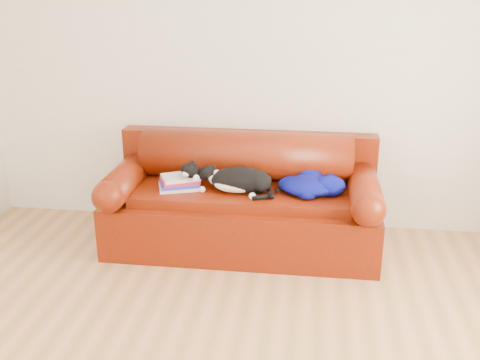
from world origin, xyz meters
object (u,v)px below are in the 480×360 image
object	(u,v)px
book_stack	(180,182)
cat	(239,180)
blanket	(311,184)
sofa_base	(242,218)

from	to	relation	value
book_stack	cat	distance (m)	0.47
cat	blanket	xyz separation A→B (m)	(0.54, 0.06, -0.03)
book_stack	blanket	xyz separation A→B (m)	(1.01, 0.03, 0.02)
sofa_base	cat	distance (m)	0.37
sofa_base	cat	xyz separation A→B (m)	(-0.01, -0.10, 0.36)
book_stack	cat	bearing A→B (deg)	-2.86
book_stack	blanket	size ratio (longest dim) A/B	0.63
sofa_base	book_stack	bearing A→B (deg)	-170.54
sofa_base	book_stack	xyz separation A→B (m)	(-0.48, -0.08, 0.31)
book_stack	cat	size ratio (longest dim) A/B	0.54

